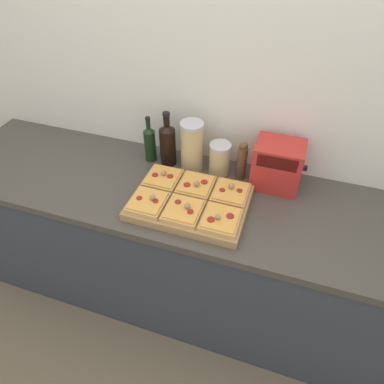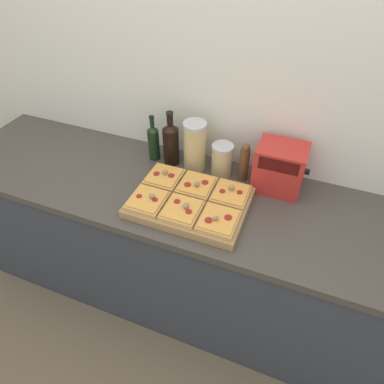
{
  "view_description": "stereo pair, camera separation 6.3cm",
  "coord_description": "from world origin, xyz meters",
  "px_view_note": "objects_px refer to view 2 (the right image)",
  "views": [
    {
      "loc": [
        0.41,
        -0.86,
        2.0
      ],
      "look_at": [
        0.03,
        0.26,
        0.95
      ],
      "focal_mm": 32.0,
      "sensor_mm": 36.0,
      "label": 1
    },
    {
      "loc": [
        0.47,
        -0.84,
        2.0
      ],
      "look_at": [
        0.03,
        0.26,
        0.95
      ],
      "focal_mm": 32.0,
      "sensor_mm": 36.0,
      "label": 2
    }
  ],
  "objects_px": {
    "cutting_board": "(190,202)",
    "olive_oil_bottle": "(154,142)",
    "grain_jar_short": "(222,160)",
    "wine_bottle": "(171,143)",
    "pepper_mill": "(244,162)",
    "grain_jar_tall": "(195,146)",
    "toaster_oven": "(279,168)"
  },
  "relations": [
    {
      "from": "olive_oil_bottle",
      "to": "grain_jar_short",
      "type": "height_order",
      "value": "olive_oil_bottle"
    },
    {
      "from": "grain_jar_short",
      "to": "toaster_oven",
      "type": "relative_size",
      "value": 0.69
    },
    {
      "from": "cutting_board",
      "to": "pepper_mill",
      "type": "bearing_deg",
      "value": 58.32
    },
    {
      "from": "wine_bottle",
      "to": "grain_jar_tall",
      "type": "relative_size",
      "value": 1.12
    },
    {
      "from": "olive_oil_bottle",
      "to": "wine_bottle",
      "type": "xyz_separation_m",
      "value": [
        0.1,
        0.0,
        0.02
      ]
    },
    {
      "from": "wine_bottle",
      "to": "toaster_oven",
      "type": "height_order",
      "value": "wine_bottle"
    },
    {
      "from": "cutting_board",
      "to": "pepper_mill",
      "type": "relative_size",
      "value": 2.5
    },
    {
      "from": "grain_jar_tall",
      "to": "toaster_oven",
      "type": "relative_size",
      "value": 1.06
    },
    {
      "from": "olive_oil_bottle",
      "to": "grain_jar_tall",
      "type": "height_order",
      "value": "grain_jar_tall"
    },
    {
      "from": "cutting_board",
      "to": "toaster_oven",
      "type": "height_order",
      "value": "toaster_oven"
    },
    {
      "from": "cutting_board",
      "to": "pepper_mill",
      "type": "height_order",
      "value": "pepper_mill"
    },
    {
      "from": "cutting_board",
      "to": "olive_oil_bottle",
      "type": "xyz_separation_m",
      "value": [
        -0.32,
        0.28,
        0.08
      ]
    },
    {
      "from": "wine_bottle",
      "to": "grain_jar_short",
      "type": "relative_size",
      "value": 1.72
    },
    {
      "from": "cutting_board",
      "to": "toaster_oven",
      "type": "distance_m",
      "value": 0.46
    },
    {
      "from": "grain_jar_tall",
      "to": "pepper_mill",
      "type": "xyz_separation_m",
      "value": [
        0.26,
        0.0,
        -0.03
      ]
    },
    {
      "from": "wine_bottle",
      "to": "pepper_mill",
      "type": "xyz_separation_m",
      "value": [
        0.39,
        -0.0,
        -0.02
      ]
    },
    {
      "from": "cutting_board",
      "to": "pepper_mill",
      "type": "distance_m",
      "value": 0.34
    },
    {
      "from": "cutting_board",
      "to": "grain_jar_tall",
      "type": "relative_size",
      "value": 1.98
    },
    {
      "from": "wine_bottle",
      "to": "grain_jar_short",
      "type": "height_order",
      "value": "wine_bottle"
    },
    {
      "from": "pepper_mill",
      "to": "cutting_board",
      "type": "bearing_deg",
      "value": -121.68
    },
    {
      "from": "olive_oil_bottle",
      "to": "grain_jar_short",
      "type": "xyz_separation_m",
      "value": [
        0.38,
        0.0,
        -0.02
      ]
    },
    {
      "from": "olive_oil_bottle",
      "to": "grain_jar_tall",
      "type": "relative_size",
      "value": 0.96
    },
    {
      "from": "grain_jar_tall",
      "to": "pepper_mill",
      "type": "height_order",
      "value": "grain_jar_tall"
    },
    {
      "from": "grain_jar_short",
      "to": "pepper_mill",
      "type": "relative_size",
      "value": 0.82
    },
    {
      "from": "wine_bottle",
      "to": "pepper_mill",
      "type": "relative_size",
      "value": 1.42
    },
    {
      "from": "toaster_oven",
      "to": "olive_oil_bottle",
      "type": "bearing_deg",
      "value": 179.93
    },
    {
      "from": "cutting_board",
      "to": "grain_jar_short",
      "type": "relative_size",
      "value": 3.04
    },
    {
      "from": "cutting_board",
      "to": "toaster_oven",
      "type": "bearing_deg",
      "value": 39.27
    },
    {
      "from": "cutting_board",
      "to": "wine_bottle",
      "type": "bearing_deg",
      "value": 127.4
    },
    {
      "from": "pepper_mill",
      "to": "toaster_oven",
      "type": "height_order",
      "value": "toaster_oven"
    },
    {
      "from": "olive_oil_bottle",
      "to": "toaster_oven",
      "type": "distance_m",
      "value": 0.67
    },
    {
      "from": "wine_bottle",
      "to": "cutting_board",
      "type": "bearing_deg",
      "value": -52.6
    }
  ]
}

